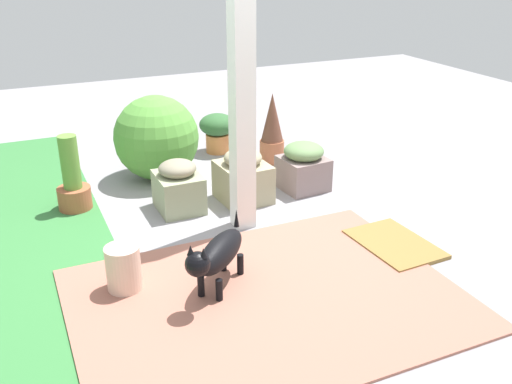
% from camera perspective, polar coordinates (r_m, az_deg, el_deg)
% --- Properties ---
extents(ground_plane, '(12.00, 12.00, 0.00)m').
position_cam_1_polar(ground_plane, '(4.46, -0.24, -4.34)').
color(ground_plane, gray).
extents(brick_path, '(1.80, 2.40, 0.02)m').
position_cam_1_polar(brick_path, '(3.70, 1.14, -10.55)').
color(brick_path, '#A36554').
rests_on(brick_path, ground).
extents(porch_pillar, '(0.16, 0.16, 2.11)m').
position_cam_1_polar(porch_pillar, '(4.26, -1.46, 9.54)').
color(porch_pillar, white).
rests_on(porch_pillar, ground).
extents(stone_planter_nearest, '(0.42, 0.42, 0.44)m').
position_cam_1_polar(stone_planter_nearest, '(5.24, 4.70, 2.56)').
color(stone_planter_nearest, gray).
rests_on(stone_planter_nearest, ground).
extents(stone_planter_near, '(0.47, 0.43, 0.47)m').
position_cam_1_polar(stone_planter_near, '(4.99, -1.29, 1.50)').
color(stone_planter_near, '#9B9271').
rests_on(stone_planter_near, ground).
extents(stone_planter_mid, '(0.43, 0.36, 0.44)m').
position_cam_1_polar(stone_planter_mid, '(4.85, -7.69, 0.51)').
color(stone_planter_mid, gray).
rests_on(stone_planter_mid, ground).
extents(round_shrub, '(0.80, 0.80, 0.80)m').
position_cam_1_polar(round_shrub, '(5.51, -9.83, 5.32)').
color(round_shrub, '#54973B').
rests_on(round_shrub, ground).
extents(terracotta_pot_spiky, '(0.25, 0.25, 0.72)m').
position_cam_1_polar(terracotta_pot_spiky, '(5.86, 1.60, 6.18)').
color(terracotta_pot_spiky, '#AD5E3D').
rests_on(terracotta_pot_spiky, ground).
extents(terracotta_pot_tall, '(0.28, 0.28, 0.65)m').
position_cam_1_polar(terracotta_pot_tall, '(5.05, -17.69, 0.83)').
color(terracotta_pot_tall, '#A05435').
rests_on(terracotta_pot_tall, ground).
extents(terracotta_pot_broad, '(0.39, 0.39, 0.42)m').
position_cam_1_polar(terracotta_pot_broad, '(6.19, -3.85, 6.18)').
color(terracotta_pot_broad, '#CA7841').
rests_on(terracotta_pot_broad, ground).
extents(dog, '(0.55, 0.56, 0.46)m').
position_cam_1_polar(dog, '(3.67, -3.84, -6.18)').
color(dog, black).
rests_on(dog, ground).
extents(ceramic_urn, '(0.22, 0.22, 0.32)m').
position_cam_1_polar(ceramic_urn, '(3.81, -12.98, -7.46)').
color(ceramic_urn, beige).
rests_on(ceramic_urn, ground).
extents(doormat, '(0.71, 0.51, 0.03)m').
position_cam_1_polar(doormat, '(4.43, 13.53, -5.03)').
color(doormat, olive).
rests_on(doormat, ground).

